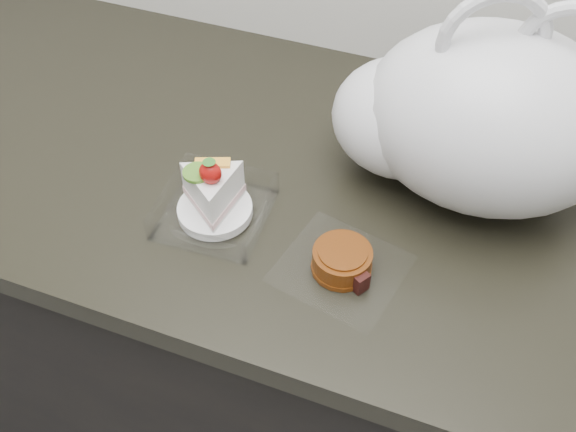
% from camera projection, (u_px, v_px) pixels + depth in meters
% --- Properties ---
extents(counter, '(2.04, 0.64, 0.90)m').
position_uv_depth(counter, '(293.00, 331.00, 1.27)').
color(counter, black).
rests_on(counter, ground).
extents(cake_tray, '(0.15, 0.15, 0.11)m').
position_uv_depth(cake_tray, '(214.00, 201.00, 0.86)').
color(cake_tray, white).
rests_on(cake_tray, counter).
extents(mooncake_wrap, '(0.18, 0.17, 0.04)m').
position_uv_depth(mooncake_wrap, '(342.00, 262.00, 0.81)').
color(mooncake_wrap, white).
rests_on(mooncake_wrap, counter).
extents(plastic_bag, '(0.41, 0.32, 0.30)m').
position_uv_depth(plastic_bag, '(472.00, 118.00, 0.83)').
color(plastic_bag, silver).
rests_on(plastic_bag, counter).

